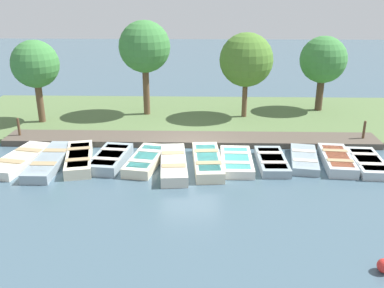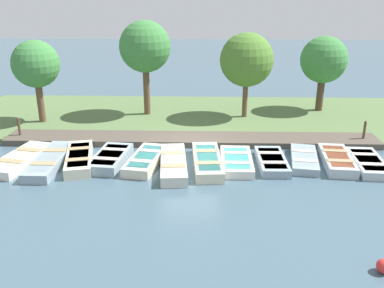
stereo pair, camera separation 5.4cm
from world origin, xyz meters
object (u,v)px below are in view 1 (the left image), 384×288
object	(u,v)px
rowboat_0	(21,159)
park_tree_center	(246,60)
park_tree_left	(145,47)
rowboat_2	(79,159)
rowboat_6	(207,161)
mooring_post_near	(19,129)
park_tree_far_left	(35,65)
mooring_post_far	(364,132)
rowboat_11	(368,163)
buoy	(384,266)
rowboat_1	(50,161)
rowboat_4	(146,160)
park_tree_right	(323,60)
rowboat_3	(110,159)
rowboat_9	(304,159)
rowboat_10	(337,160)
rowboat_5	(173,164)
rowboat_8	(272,161)
rowboat_7	(237,161)

from	to	relation	value
rowboat_0	park_tree_center	distance (m)	11.60
park_tree_left	rowboat_2	bearing A→B (deg)	-16.55
rowboat_0	rowboat_6	bearing A→B (deg)	101.30
mooring_post_near	park_tree_far_left	bearing A→B (deg)	174.91
mooring_post_far	park_tree_center	world-z (taller)	park_tree_center
rowboat_11	buoy	world-z (taller)	buoy
rowboat_1	rowboat_2	distance (m)	1.12
rowboat_4	park_tree_right	bearing A→B (deg)	140.51
rowboat_3	rowboat_9	distance (m)	7.74
rowboat_1	rowboat_4	bearing A→B (deg)	92.33
park_tree_center	rowboat_3	bearing A→B (deg)	-43.97
rowboat_10	park_tree_right	bearing A→B (deg)	176.64
rowboat_5	park_tree_right	size ratio (longest dim) A/B	0.83
rowboat_5	rowboat_9	world-z (taller)	rowboat_5
rowboat_9	park_tree_right	bearing A→B (deg)	171.18
rowboat_1	mooring_post_near	size ratio (longest dim) A/B	3.30
rowboat_4	mooring_post_near	size ratio (longest dim) A/B	2.76
mooring_post_near	mooring_post_far	bearing A→B (deg)	90.00
rowboat_0	rowboat_2	world-z (taller)	rowboat_2
rowboat_3	park_tree_right	bearing A→B (deg)	132.85
rowboat_0	rowboat_9	bearing A→B (deg)	103.85
rowboat_5	park_tree_far_left	bearing A→B (deg)	-132.25
rowboat_9	rowboat_4	bearing A→B (deg)	-77.47
mooring_post_near	park_tree_right	world-z (taller)	park_tree_right
buoy	park_tree_center	world-z (taller)	park_tree_center
buoy	park_tree_far_left	distance (m)	17.35
mooring_post_far	park_tree_center	xyz separation A→B (m)	(-3.48, -5.01, 2.59)
mooring_post_near	buoy	world-z (taller)	mooring_post_near
rowboat_4	rowboat_10	distance (m)	7.57
rowboat_10	rowboat_8	bearing A→B (deg)	-82.72
rowboat_4	rowboat_6	size ratio (longest dim) A/B	0.89
rowboat_5	buoy	world-z (taller)	rowboat_5
rowboat_4	park_tree_left	size ratio (longest dim) A/B	0.59
rowboat_0	rowboat_4	xyz separation A→B (m)	(-0.03, 4.98, 0.01)
mooring_post_near	park_tree_far_left	size ratio (longest dim) A/B	0.26
buoy	rowboat_10	bearing A→B (deg)	173.40
rowboat_1	rowboat_5	world-z (taller)	rowboat_5
rowboat_0	mooring_post_near	bearing A→B (deg)	-145.68
rowboat_2	rowboat_7	world-z (taller)	rowboat_2
rowboat_9	buoy	bearing A→B (deg)	13.02
rowboat_1	rowboat_4	distance (m)	3.76
rowboat_1	rowboat_7	distance (m)	7.35
rowboat_0	rowboat_3	xyz separation A→B (m)	(-0.11, 3.57, 0.03)
rowboat_7	park_tree_right	bearing A→B (deg)	146.70
rowboat_11	mooring_post_near	bearing A→B (deg)	-96.86
park_tree_left	park_tree_center	world-z (taller)	park_tree_left
rowboat_4	mooring_post_far	bearing A→B (deg)	115.29
rowboat_4	rowboat_8	world-z (taller)	rowboat_4
rowboat_1	rowboat_8	size ratio (longest dim) A/B	1.36
rowboat_0	rowboat_7	size ratio (longest dim) A/B	1.25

